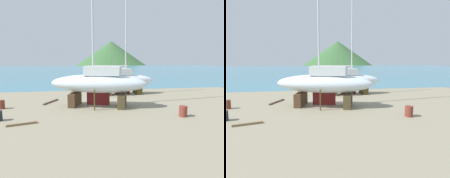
% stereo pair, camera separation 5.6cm
% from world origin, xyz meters
% --- Properties ---
extents(ground_plane, '(41.40, 41.40, 0.00)m').
position_xyz_m(ground_plane, '(0.00, -1.86, 0.00)').
color(ground_plane, gray).
extents(sea_water, '(155.68, 95.46, 0.01)m').
position_xyz_m(sea_water, '(0.00, 56.23, 0.00)').
color(sea_water, teal).
rests_on(sea_water, ground).
extents(headland_hill, '(111.94, 111.94, 38.40)m').
position_xyz_m(headland_hill, '(28.73, 169.42, 0.00)').
color(headland_hill, '#3A6536').
rests_on(headland_hill, ground).
extents(sailboat_mid_port, '(10.12, 5.81, 16.95)m').
position_xyz_m(sailboat_mid_port, '(-0.48, -2.44, 2.36)').
color(sailboat_mid_port, '#493321').
rests_on(sailboat_mid_port, ground).
extents(sailboat_large_starboard, '(8.67, 3.10, 13.30)m').
position_xyz_m(sailboat_large_starboard, '(3.35, 4.16, 1.90)').
color(sailboat_large_starboard, '#493C1B').
rests_on(sailboat_large_starboard, ground).
extents(worker, '(0.44, 0.24, 1.73)m').
position_xyz_m(worker, '(-0.26, 3.30, 0.90)').
color(worker, maroon).
rests_on(worker, ground).
extents(barrel_rust_mid, '(0.94, 0.96, 0.57)m').
position_xyz_m(barrel_rust_mid, '(-2.95, 4.03, 0.28)').
color(barrel_rust_mid, brown).
rests_on(barrel_rust_mid, ground).
extents(barrel_ochre, '(0.91, 0.91, 0.89)m').
position_xyz_m(barrel_ochre, '(6.06, -7.32, 0.45)').
color(barrel_ochre, brown).
rests_on(barrel_ochre, ground).
extents(barrel_blue_faded, '(0.70, 0.70, 0.84)m').
position_xyz_m(barrel_blue_faded, '(-9.73, -1.96, 0.42)').
color(barrel_blue_faded, maroon).
rests_on(barrel_blue_faded, ground).
extents(timber_plank_near, '(2.10, 0.84, 0.14)m').
position_xyz_m(timber_plank_near, '(-6.62, -7.52, 0.07)').
color(timber_plank_near, brown).
rests_on(timber_plank_near, ground).
extents(timber_short_cross, '(1.41, 2.72, 0.15)m').
position_xyz_m(timber_short_cross, '(-5.44, 0.31, 0.08)').
color(timber_short_cross, brown).
rests_on(timber_short_cross, ground).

